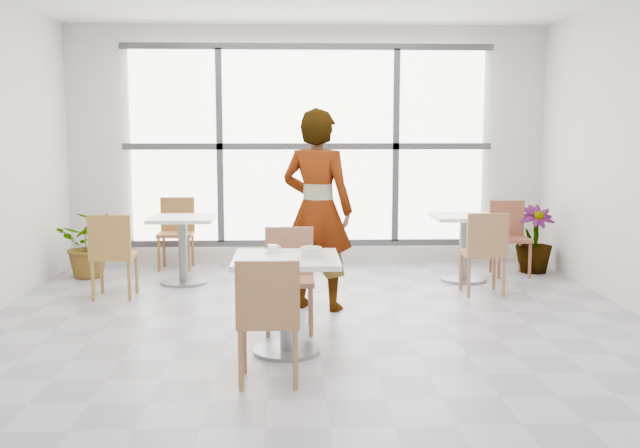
{
  "coord_description": "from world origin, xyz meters",
  "views": [
    {
      "loc": [
        -0.22,
        -5.82,
        1.71
      ],
      "look_at": [
        0.0,
        -0.3,
        1.0
      ],
      "focal_mm": 41.35,
      "sensor_mm": 36.0,
      "label": 1
    }
  ],
  "objects_px": {
    "bg_chair_right_far": "(509,232)",
    "person": "(317,210)",
    "main_table": "(286,286)",
    "chair_near": "(268,313)",
    "plant_right": "(534,239)",
    "chair_far": "(289,271)",
    "bg_chair_left_near": "(112,250)",
    "bg_table_right": "(464,238)",
    "bg_chair_left_far": "(177,228)",
    "bg_table_left": "(183,240)",
    "plant_left": "(91,244)",
    "oatmeal_bowl": "(311,252)",
    "bg_chair_right_near": "(485,248)",
    "coffee_cup": "(273,249)"
  },
  "relations": [
    {
      "from": "chair_near",
      "to": "bg_chair_left_far",
      "type": "height_order",
      "value": "same"
    },
    {
      "from": "oatmeal_bowl",
      "to": "bg_chair_left_near",
      "type": "bearing_deg",
      "value": 135.25
    },
    {
      "from": "coffee_cup",
      "to": "person",
      "type": "height_order",
      "value": "person"
    },
    {
      "from": "main_table",
      "to": "person",
      "type": "relative_size",
      "value": 0.42
    },
    {
      "from": "bg_chair_right_far",
      "to": "plant_right",
      "type": "xyz_separation_m",
      "value": [
        0.34,
        0.1,
        -0.1
      ]
    },
    {
      "from": "bg_chair_left_near",
      "to": "bg_chair_right_far",
      "type": "bearing_deg",
      "value": -165.56
    },
    {
      "from": "chair_far",
      "to": "bg_table_left",
      "type": "xyz_separation_m",
      "value": [
        -1.19,
        1.92,
        -0.01
      ]
    },
    {
      "from": "plant_right",
      "to": "person",
      "type": "bearing_deg",
      "value": -147.34
    },
    {
      "from": "chair_near",
      "to": "bg_chair_left_far",
      "type": "xyz_separation_m",
      "value": [
        -1.26,
        4.31,
        0.0
      ]
    },
    {
      "from": "person",
      "to": "coffee_cup",
      "type": "bearing_deg",
      "value": 95.9
    },
    {
      "from": "person",
      "to": "bg_table_right",
      "type": "distance_m",
      "value": 2.17
    },
    {
      "from": "oatmeal_bowl",
      "to": "bg_table_left",
      "type": "xyz_separation_m",
      "value": [
        -1.35,
        2.68,
        -0.31
      ]
    },
    {
      "from": "chair_near",
      "to": "bg_table_left",
      "type": "xyz_separation_m",
      "value": [
        -1.05,
        3.35,
        -0.01
      ]
    },
    {
      "from": "chair_near",
      "to": "plant_right",
      "type": "relative_size",
      "value": 1.08
    },
    {
      "from": "coffee_cup",
      "to": "bg_table_right",
      "type": "distance_m",
      "value": 3.27
    },
    {
      "from": "bg_table_left",
      "to": "bg_chair_left_far",
      "type": "bearing_deg",
      "value": 102.55
    },
    {
      "from": "chair_near",
      "to": "plant_right",
      "type": "xyz_separation_m",
      "value": [
        3.07,
        3.84,
        -0.1
      ]
    },
    {
      "from": "coffee_cup",
      "to": "plant_right",
      "type": "distance_m",
      "value": 4.27
    },
    {
      "from": "bg_chair_left_near",
      "to": "plant_right",
      "type": "distance_m",
      "value": 4.88
    },
    {
      "from": "bg_chair_right_far",
      "to": "person",
      "type": "bearing_deg",
      "value": -145.31
    },
    {
      "from": "chair_near",
      "to": "coffee_cup",
      "type": "height_order",
      "value": "chair_near"
    },
    {
      "from": "chair_far",
      "to": "bg_table_right",
      "type": "relative_size",
      "value": 1.16
    },
    {
      "from": "bg_table_left",
      "to": "plant_right",
      "type": "bearing_deg",
      "value": 6.73
    },
    {
      "from": "chair_near",
      "to": "coffee_cup",
      "type": "relative_size",
      "value": 5.47
    },
    {
      "from": "chair_near",
      "to": "bg_chair_right_far",
      "type": "relative_size",
      "value": 1.0
    },
    {
      "from": "chair_far",
      "to": "bg_chair_left_near",
      "type": "relative_size",
      "value": 1.0
    },
    {
      "from": "chair_far",
      "to": "bg_chair_left_far",
      "type": "bearing_deg",
      "value": 115.97
    },
    {
      "from": "chair_near",
      "to": "plant_left",
      "type": "distance_m",
      "value": 4.33
    },
    {
      "from": "plant_right",
      "to": "bg_chair_right_near",
      "type": "bearing_deg",
      "value": -127.29
    },
    {
      "from": "main_table",
      "to": "chair_near",
      "type": "height_order",
      "value": "chair_near"
    },
    {
      "from": "bg_chair_left_near",
      "to": "bg_chair_left_far",
      "type": "bearing_deg",
      "value": -102.74
    },
    {
      "from": "bg_chair_right_far",
      "to": "chair_far",
      "type": "bearing_deg",
      "value": -138.38
    },
    {
      "from": "bg_chair_left_near",
      "to": "plant_right",
      "type": "height_order",
      "value": "bg_chair_left_near"
    },
    {
      "from": "chair_near",
      "to": "bg_chair_left_near",
      "type": "distance_m",
      "value": 3.09
    },
    {
      "from": "bg_chair_right_far",
      "to": "plant_left",
      "type": "xyz_separation_m",
      "value": [
        -4.9,
        0.01,
        -0.11
      ]
    },
    {
      "from": "plant_left",
      "to": "plant_right",
      "type": "relative_size",
      "value": 0.97
    },
    {
      "from": "chair_far",
      "to": "bg_table_right",
      "type": "height_order",
      "value": "chair_far"
    },
    {
      "from": "chair_far",
      "to": "plant_right",
      "type": "bearing_deg",
      "value": 39.31
    },
    {
      "from": "coffee_cup",
      "to": "bg_chair_left_far",
      "type": "relative_size",
      "value": 0.18
    },
    {
      "from": "bg_table_left",
      "to": "bg_chair_left_near",
      "type": "relative_size",
      "value": 0.86
    },
    {
      "from": "main_table",
      "to": "chair_near",
      "type": "bearing_deg",
      "value": -99.06
    },
    {
      "from": "coffee_cup",
      "to": "bg_chair_right_far",
      "type": "bearing_deg",
      "value": 46.31
    },
    {
      "from": "chair_far",
      "to": "bg_chair_left_near",
      "type": "distance_m",
      "value": 2.14
    },
    {
      "from": "bg_chair_left_far",
      "to": "plant_left",
      "type": "bearing_deg",
      "value": -148.11
    },
    {
      "from": "bg_chair_right_near",
      "to": "bg_chair_right_far",
      "type": "distance_m",
      "value": 1.26
    },
    {
      "from": "person",
      "to": "bg_chair_left_far",
      "type": "bearing_deg",
      "value": -29.15
    },
    {
      "from": "oatmeal_bowl",
      "to": "bg_chair_right_near",
      "type": "distance_m",
      "value": 2.7
    },
    {
      "from": "chair_near",
      "to": "bg_table_left",
      "type": "height_order",
      "value": "chair_near"
    },
    {
      "from": "oatmeal_bowl",
      "to": "plant_left",
      "type": "height_order",
      "value": "oatmeal_bowl"
    },
    {
      "from": "oatmeal_bowl",
      "to": "bg_table_left",
      "type": "distance_m",
      "value": 3.02
    }
  ]
}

